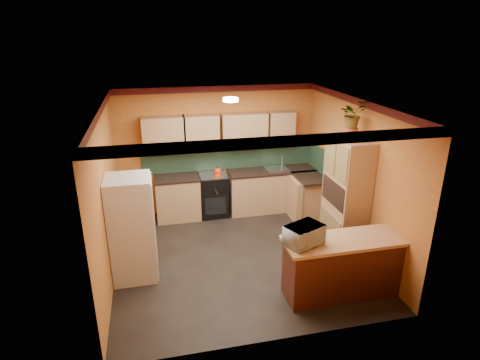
% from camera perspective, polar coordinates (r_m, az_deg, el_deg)
% --- Properties ---
extents(room_shell, '(4.24, 4.24, 2.72)m').
position_cam_1_polar(room_shell, '(6.66, -0.57, 6.06)').
color(room_shell, black).
rests_on(room_shell, ground).
extents(base_cabinets_back, '(3.65, 0.60, 0.88)m').
position_cam_1_polar(base_cabinets_back, '(8.69, 0.25, -1.85)').
color(base_cabinets_back, tan).
rests_on(base_cabinets_back, ground).
extents(countertop_back, '(3.65, 0.62, 0.04)m').
position_cam_1_polar(countertop_back, '(8.52, 0.25, 1.01)').
color(countertop_back, black).
rests_on(countertop_back, base_cabinets_back).
extents(stove, '(0.58, 0.58, 0.91)m').
position_cam_1_polar(stove, '(8.57, -3.83, -2.11)').
color(stove, black).
rests_on(stove, ground).
extents(kettle, '(0.21, 0.21, 0.18)m').
position_cam_1_polar(kettle, '(8.34, -3.19, 1.27)').
color(kettle, red).
rests_on(kettle, stove).
extents(sink, '(0.48, 0.40, 0.03)m').
position_cam_1_polar(sink, '(8.71, 5.23, 1.60)').
color(sink, silver).
rests_on(sink, countertop_back).
extents(base_cabinets_right, '(0.60, 0.80, 0.88)m').
position_cam_1_polar(base_cabinets_right, '(8.54, 9.90, -2.58)').
color(base_cabinets_right, tan).
rests_on(base_cabinets_right, ground).
extents(countertop_right, '(0.62, 0.80, 0.04)m').
position_cam_1_polar(countertop_right, '(8.37, 10.09, 0.31)').
color(countertop_right, black).
rests_on(countertop_right, base_cabinets_right).
extents(fridge, '(0.68, 0.66, 1.70)m').
position_cam_1_polar(fridge, '(6.52, -15.10, -6.69)').
color(fridge, silver).
rests_on(fridge, ground).
extents(pantry, '(0.48, 0.90, 2.10)m').
position_cam_1_polar(pantry, '(7.16, 14.79, -2.36)').
color(pantry, tan).
rests_on(pantry, ground).
extents(fern_pot, '(0.22, 0.22, 0.16)m').
position_cam_1_polar(fern_pot, '(6.85, 15.46, 6.53)').
color(fern_pot, '#A34327').
rests_on(fern_pot, pantry).
extents(fern, '(0.49, 0.46, 0.45)m').
position_cam_1_polar(fern, '(6.79, 15.70, 9.03)').
color(fern, tan).
rests_on(fern, fern_pot).
extents(breakfast_bar, '(1.80, 0.55, 0.88)m').
position_cam_1_polar(breakfast_bar, '(6.30, 14.76, -11.97)').
color(breakfast_bar, '#4D1A12').
rests_on(breakfast_bar, ground).
extents(bar_top, '(1.90, 0.65, 0.05)m').
position_cam_1_polar(bar_top, '(6.07, 15.16, -8.26)').
color(bar_top, tan).
rests_on(bar_top, breakfast_bar).
extents(microwave, '(0.62, 0.54, 0.29)m').
position_cam_1_polar(microwave, '(5.72, 9.09, -7.72)').
color(microwave, silver).
rests_on(microwave, bar_top).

